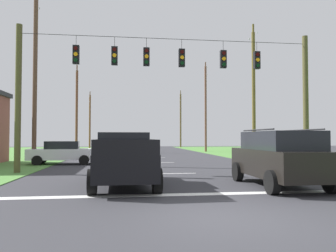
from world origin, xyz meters
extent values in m
plane|color=#333338|center=(0.00, 0.00, 0.00)|extent=(120.00, 120.00, 0.00)
cube|color=white|center=(0.00, 3.13, 0.00)|extent=(12.74, 0.45, 0.01)
cube|color=white|center=(0.00, 9.13, 0.00)|extent=(2.50, 0.15, 0.01)
cube|color=white|center=(0.00, 16.36, 0.00)|extent=(2.50, 0.15, 0.01)
cube|color=white|center=(0.00, 22.11, 0.00)|extent=(2.50, 0.15, 0.01)
cube|color=white|center=(0.00, 31.53, 0.00)|extent=(2.50, 0.15, 0.01)
cylinder|color=#4D4A29|center=(-7.48, 10.24, 3.71)|extent=(0.30, 0.30, 7.42)
cylinder|color=#4D4A29|center=(7.73, 10.24, 3.71)|extent=(0.30, 0.30, 7.42)
cylinder|color=black|center=(0.13, 10.24, 6.98)|extent=(15.22, 0.02, 0.02)
cylinder|color=black|center=(-4.70, 10.24, 6.72)|extent=(0.02, 0.02, 0.52)
cube|color=black|center=(-4.70, 10.24, 5.98)|extent=(0.32, 0.24, 0.95)
cylinder|color=#310503|center=(-4.70, 10.10, 6.28)|extent=(0.20, 0.04, 0.20)
cylinder|color=orange|center=(-4.70, 10.10, 5.98)|extent=(0.20, 0.04, 0.20)
cylinder|color=black|center=(-4.70, 10.10, 5.68)|extent=(0.20, 0.04, 0.20)
cylinder|color=black|center=(-2.77, 10.24, 6.72)|extent=(0.02, 0.02, 0.52)
cube|color=black|center=(-2.77, 10.24, 5.98)|extent=(0.32, 0.24, 0.95)
cylinder|color=#310503|center=(-2.77, 10.10, 6.28)|extent=(0.20, 0.04, 0.20)
cylinder|color=orange|center=(-2.77, 10.10, 5.98)|extent=(0.20, 0.04, 0.20)
cylinder|color=black|center=(-2.77, 10.10, 5.68)|extent=(0.20, 0.04, 0.20)
cylinder|color=black|center=(-1.12, 10.24, 6.72)|extent=(0.02, 0.02, 0.52)
cube|color=black|center=(-1.12, 10.24, 5.98)|extent=(0.32, 0.24, 0.95)
cylinder|color=#310503|center=(-1.12, 10.10, 6.28)|extent=(0.20, 0.04, 0.20)
cylinder|color=orange|center=(-1.12, 10.10, 5.98)|extent=(0.20, 0.04, 0.20)
cylinder|color=black|center=(-1.12, 10.10, 5.68)|extent=(0.20, 0.04, 0.20)
cylinder|color=black|center=(0.76, 10.24, 6.72)|extent=(0.02, 0.02, 0.52)
cube|color=black|center=(0.76, 10.24, 5.98)|extent=(0.32, 0.24, 0.95)
cylinder|color=#310503|center=(0.76, 10.10, 6.28)|extent=(0.20, 0.04, 0.20)
cylinder|color=orange|center=(0.76, 10.10, 5.98)|extent=(0.20, 0.04, 0.20)
cylinder|color=black|center=(0.76, 10.10, 5.68)|extent=(0.20, 0.04, 0.20)
cylinder|color=black|center=(3.03, 10.24, 6.72)|extent=(0.02, 0.02, 0.52)
cube|color=black|center=(3.03, 10.24, 5.98)|extent=(0.32, 0.24, 0.95)
cylinder|color=#310503|center=(3.03, 10.10, 6.28)|extent=(0.20, 0.04, 0.20)
cylinder|color=orange|center=(3.03, 10.10, 5.98)|extent=(0.20, 0.04, 0.20)
cylinder|color=black|center=(3.03, 10.10, 5.68)|extent=(0.20, 0.04, 0.20)
cylinder|color=black|center=(4.92, 10.24, 6.72)|extent=(0.02, 0.02, 0.52)
cube|color=black|center=(4.92, 10.24, 5.98)|extent=(0.32, 0.24, 0.95)
cylinder|color=#310503|center=(4.92, 10.10, 6.28)|extent=(0.20, 0.04, 0.20)
cylinder|color=orange|center=(4.92, 10.10, 5.98)|extent=(0.20, 0.04, 0.20)
cylinder|color=black|center=(4.92, 10.10, 5.68)|extent=(0.20, 0.04, 0.20)
cube|color=black|center=(-2.25, 5.25, 0.82)|extent=(2.16, 5.46, 0.85)
cube|color=black|center=(-2.27, 5.89, 1.60)|extent=(1.90, 1.95, 0.70)
cube|color=black|center=(-3.15, 3.87, 1.48)|extent=(0.17, 2.38, 0.45)
cube|color=black|center=(-1.27, 3.92, 1.48)|extent=(0.17, 2.38, 0.45)
cube|color=black|center=(-2.18, 2.60, 1.48)|extent=(1.96, 0.16, 0.45)
cylinder|color=black|center=(-3.31, 7.05, 0.40)|extent=(0.30, 0.81, 0.80)
cylinder|color=black|center=(-1.31, 7.11, 0.40)|extent=(0.30, 0.81, 0.80)
cylinder|color=black|center=(-3.20, 3.38, 0.40)|extent=(0.30, 0.81, 0.80)
cylinder|color=black|center=(-1.20, 3.44, 0.40)|extent=(0.30, 0.81, 0.80)
cube|color=black|center=(3.29, 4.38, 0.85)|extent=(1.99, 4.81, 0.95)
cube|color=black|center=(3.29, 4.23, 1.66)|extent=(1.82, 3.21, 0.65)
cylinder|color=black|center=(2.44, 4.24, 2.03)|extent=(0.07, 2.72, 0.05)
cylinder|color=black|center=(4.14, 4.22, 2.03)|extent=(0.07, 2.72, 0.05)
cylinder|color=black|center=(2.33, 6.02, 0.38)|extent=(0.27, 0.76, 0.76)
cylinder|color=black|center=(4.28, 6.00, 0.38)|extent=(0.27, 0.76, 0.76)
cylinder|color=black|center=(2.30, 2.75, 0.38)|extent=(0.27, 0.76, 0.76)
cylinder|color=black|center=(4.25, 2.74, 0.38)|extent=(0.27, 0.76, 0.76)
cube|color=silver|center=(-6.28, 15.60, 0.67)|extent=(4.42, 2.11, 0.70)
cube|color=black|center=(-6.28, 15.60, 1.27)|extent=(2.21, 1.77, 0.50)
cylinder|color=black|center=(-7.63, 14.59, 0.32)|extent=(0.65, 0.27, 0.64)
cylinder|color=black|center=(-7.76, 16.39, 0.32)|extent=(0.65, 0.27, 0.64)
cylinder|color=black|center=(-4.80, 14.80, 0.32)|extent=(0.65, 0.27, 0.64)
cylinder|color=black|center=(-4.93, 16.60, 0.32)|extent=(0.65, 0.27, 0.64)
cylinder|color=brown|center=(7.51, 17.22, 4.92)|extent=(0.26, 0.26, 9.84)
cube|color=brown|center=(7.51, 17.22, 9.44)|extent=(0.12, 0.12, 2.06)
cylinder|color=#B2B7BC|center=(7.51, 18.04, 9.56)|extent=(0.08, 0.08, 0.12)
cylinder|color=#B2B7BC|center=(7.51, 16.39, 9.56)|extent=(0.08, 0.08, 0.12)
cylinder|color=brown|center=(7.67, 33.14, 5.29)|extent=(0.26, 0.26, 10.59)
cube|color=brown|center=(7.67, 33.14, 10.19)|extent=(0.12, 0.12, 1.88)
cylinder|color=#B2B7BC|center=(7.67, 33.89, 10.31)|extent=(0.08, 0.08, 0.12)
cylinder|color=#B2B7BC|center=(7.67, 32.39, 10.31)|extent=(0.08, 0.08, 0.12)
cube|color=brown|center=(7.67, 33.14, 9.29)|extent=(0.12, 0.12, 2.13)
cylinder|color=#B2B7BC|center=(7.67, 33.99, 9.41)|extent=(0.08, 0.08, 0.12)
cylinder|color=#B2B7BC|center=(7.67, 32.29, 9.41)|extent=(0.08, 0.08, 0.12)
cylinder|color=brown|center=(7.72, 52.18, 4.80)|extent=(0.30, 0.30, 9.60)
cube|color=brown|center=(7.72, 52.18, 9.20)|extent=(0.12, 0.12, 2.13)
cylinder|color=#B2B7BC|center=(7.72, 53.04, 9.32)|extent=(0.08, 0.08, 0.12)
cylinder|color=#B2B7BC|center=(7.72, 51.33, 9.32)|extent=(0.08, 0.08, 0.12)
cube|color=brown|center=(7.72, 52.18, 8.30)|extent=(0.12, 0.12, 2.08)
cylinder|color=#B2B7BC|center=(7.72, 53.01, 8.42)|extent=(0.08, 0.08, 0.12)
cylinder|color=#B2B7BC|center=(7.72, 51.35, 8.42)|extent=(0.08, 0.08, 0.12)
cylinder|color=brown|center=(-8.12, 15.77, 5.48)|extent=(0.28, 0.28, 10.97)
cube|color=brown|center=(-8.12, 15.77, 10.57)|extent=(0.12, 0.12, 2.16)
cylinder|color=#B2B7BC|center=(-8.12, 16.64, 10.69)|extent=(0.08, 0.08, 0.12)
cylinder|color=brown|center=(-7.95, 33.81, 4.90)|extent=(0.29, 0.29, 9.81)
cube|color=brown|center=(-7.95, 33.81, 9.41)|extent=(0.12, 0.12, 2.15)
cylinder|color=#B2B7BC|center=(-7.95, 34.67, 9.53)|extent=(0.08, 0.08, 0.12)
cylinder|color=#B2B7BC|center=(-7.95, 32.95, 9.53)|extent=(0.08, 0.08, 0.12)
cylinder|color=brown|center=(-8.08, 50.23, 4.46)|extent=(0.29, 0.29, 8.91)
cube|color=brown|center=(-8.08, 50.23, 8.51)|extent=(0.12, 0.12, 2.02)
cylinder|color=#B2B7BC|center=(-8.08, 51.04, 8.63)|extent=(0.08, 0.08, 0.12)
cylinder|color=#B2B7BC|center=(-8.08, 49.42, 8.63)|extent=(0.08, 0.08, 0.12)
cube|color=brown|center=(-8.08, 50.23, 7.61)|extent=(0.12, 0.12, 2.02)
cylinder|color=#B2B7BC|center=(-8.08, 51.04, 7.73)|extent=(0.08, 0.08, 0.12)
cylinder|color=#B2B7BC|center=(-8.08, 49.42, 7.73)|extent=(0.08, 0.08, 0.12)
camera|label=1|loc=(-2.21, -7.10, 1.76)|focal=35.76mm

